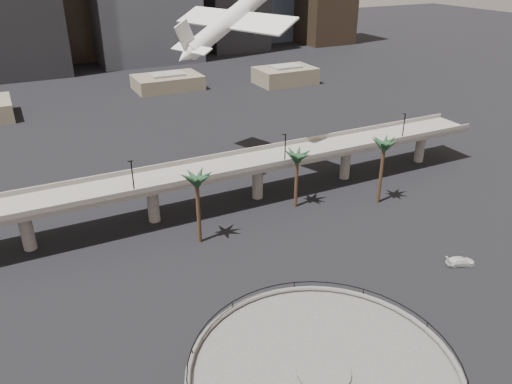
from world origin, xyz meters
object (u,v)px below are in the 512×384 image
airborne_jet (235,16)px  car_a (289,364)px  overpass (207,175)px  car_c (461,261)px  car_b (308,296)px

airborne_jet → car_a: 71.71m
car_a → overpass: bearing=-12.4°
car_a → car_c: size_ratio=0.89×
overpass → car_b: (2.37, -33.49, -6.59)m
overpass → airborne_jet: airborne_jet is taller
car_a → airborne_jet: bearing=-22.6°
car_b → airborne_jet: bearing=-25.2°
overpass → car_a: overpass is taller
car_a → car_b: 13.96m
airborne_jet → car_c: bearing=-93.9°
overpass → airborne_jet: 34.20m
airborne_jet → car_c: airborne_jet is taller
car_a → car_b: bearing=-45.2°
overpass → car_c: (29.51, -36.99, -6.66)m
car_c → car_a: bearing=122.0°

